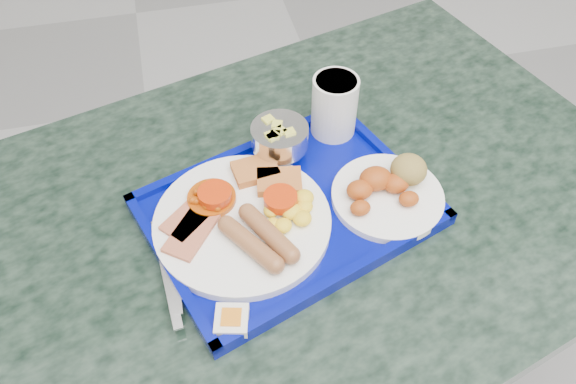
# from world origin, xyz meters

# --- Properties ---
(table) EXTENTS (1.29, 1.03, 0.71)m
(table) POSITION_xyz_m (-0.37, 0.86, 0.52)
(table) COLOR slate
(table) RESTS_ON floor
(tray) EXTENTS (0.49, 0.42, 0.02)m
(tray) POSITION_xyz_m (-0.39, 0.84, 0.71)
(tray) COLOR #020A83
(tray) RESTS_ON table
(main_plate) EXTENTS (0.26, 0.26, 0.04)m
(main_plate) POSITION_xyz_m (-0.46, 0.83, 0.73)
(main_plate) COLOR white
(main_plate) RESTS_ON tray
(bread_plate) EXTENTS (0.17, 0.17, 0.06)m
(bread_plate) POSITION_xyz_m (-0.24, 0.83, 0.74)
(bread_plate) COLOR white
(bread_plate) RESTS_ON tray
(fruit_bowl) EXTENTS (0.09, 0.09, 0.06)m
(fruit_bowl) POSITION_xyz_m (-0.38, 0.96, 0.76)
(fruit_bowl) COLOR silver
(fruit_bowl) RESTS_ON tray
(juice_cup) EXTENTS (0.08, 0.08, 0.11)m
(juice_cup) POSITION_xyz_m (-0.28, 1.00, 0.78)
(juice_cup) COLOR white
(juice_cup) RESTS_ON tray
(spoon) EXTENTS (0.03, 0.19, 0.01)m
(spoon) POSITION_xyz_m (-0.57, 0.84, 0.72)
(spoon) COLOR silver
(spoon) RESTS_ON tray
(knife) EXTENTS (0.03, 0.19, 0.00)m
(knife) POSITION_xyz_m (-0.59, 0.77, 0.72)
(knife) COLOR silver
(knife) RESTS_ON tray
(jam_packet) EXTENTS (0.05, 0.05, 0.02)m
(jam_packet) POSITION_xyz_m (-0.51, 0.67, 0.73)
(jam_packet) COLOR white
(jam_packet) RESTS_ON tray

